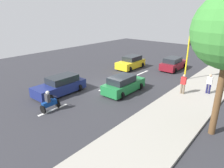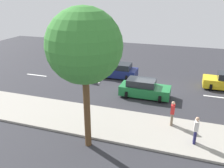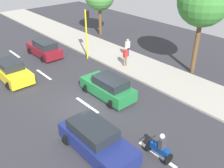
{
  "view_description": "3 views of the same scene",
  "coord_description": "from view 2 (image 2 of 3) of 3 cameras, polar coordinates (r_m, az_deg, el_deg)",
  "views": [
    {
      "loc": [
        11.57,
        -13.12,
        6.69
      ],
      "look_at": [
        2.6,
        -2.49,
        1.62
      ],
      "focal_mm": 32.09,
      "sensor_mm": 36.0,
      "label": 1
    },
    {
      "loc": [
        19.97,
        3.16,
        8.26
      ],
      "look_at": [
        2.51,
        -2.65,
        1.07
      ],
      "focal_mm": 37.62,
      "sensor_mm": 36.0,
      "label": 2
    },
    {
      "loc": [
        -7.94,
        -11.6,
        9.29
      ],
      "look_at": [
        1.89,
        -0.36,
        1.07
      ],
      "focal_mm": 40.33,
      "sensor_mm": 36.0,
      "label": 3
    }
  ],
  "objects": [
    {
      "name": "ground_plane",
      "position": [
        21.86,
        8.71,
        -1.26
      ],
      "size": [
        40.0,
        60.0,
        0.1
      ],
      "primitive_type": "cube",
      "color": "#2D2D33"
    },
    {
      "name": "lane_stripe_far_north",
      "position": [
        26.39,
        -17.83,
        2.06
      ],
      "size": [
        0.2,
        2.4,
        0.01
      ],
      "primitive_type": "cube",
      "color": "white",
      "rests_on": "ground"
    },
    {
      "name": "car_dark_blue",
      "position": [
        24.36,
        0.99,
        3.29
      ],
      "size": [
        2.26,
        4.48,
        1.52
      ],
      "color": "navy",
      "rests_on": "ground"
    },
    {
      "name": "pedestrian_near_signal",
      "position": [
        14.28,
        19.73,
        -10.34
      ],
      "size": [
        0.4,
        0.24,
        1.69
      ],
      "color": "#1E1E4C",
      "rests_on": "sidewalk"
    },
    {
      "name": "motorcycle",
      "position": [
        23.39,
        -6.17,
        2.21
      ],
      "size": [
        0.6,
        1.3,
        1.53
      ],
      "color": "black",
      "rests_on": "ground"
    },
    {
      "name": "lane_stripe_north",
      "position": [
        23.47,
        -5.83,
        0.64
      ],
      "size": [
        0.2,
        2.4,
        0.01
      ],
      "primitive_type": "cube",
      "color": "white",
      "rests_on": "ground"
    },
    {
      "name": "car_green",
      "position": [
        19.91,
        7.8,
        -1.14
      ],
      "size": [
        2.16,
        4.16,
        1.52
      ],
      "color": "#1E7238",
      "rests_on": "ground"
    },
    {
      "name": "street_tree_north",
      "position": [
        11.77,
        -6.76,
        9.0
      ],
      "size": [
        3.86,
        3.86,
        7.74
      ],
      "color": "brown",
      "rests_on": "ground"
    },
    {
      "name": "pedestrian_by_tree",
      "position": [
        15.69,
        14.48,
        -6.71
      ],
      "size": [
        0.4,
        0.24,
        1.69
      ],
      "color": "#72604C",
      "rests_on": "sidewalk"
    },
    {
      "name": "lane_stripe_mid",
      "position": [
        21.84,
        8.72,
        -1.12
      ],
      "size": [
        0.2,
        2.4,
        0.01
      ],
      "primitive_type": "cube",
      "color": "white",
      "rests_on": "ground"
    },
    {
      "name": "lane_stripe_south",
      "position": [
        21.79,
        24.44,
        -2.94
      ],
      "size": [
        0.2,
        2.4,
        0.01
      ],
      "primitive_type": "cube",
      "color": "white",
      "rests_on": "ground"
    },
    {
      "name": "sidewalk",
      "position": [
        15.66,
        4.09,
        -10.23
      ],
      "size": [
        4.0,
        60.0,
        0.15
      ],
      "primitive_type": "cube",
      "color": "#9E998E",
      "rests_on": "ground"
    }
  ]
}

